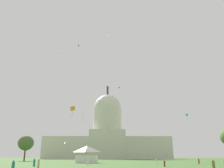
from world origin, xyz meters
TOP-DOWN VIEW (x-y plane):
  - capitol_building at (-5.74, 190.28)m, footprint 112.51×27.00m
  - event_tent at (-11.63, 59.61)m, footprint 7.84×5.48m
  - tree_west_far at (-46.24, 96.16)m, footprint 10.16×10.15m
  - person_maroon_aisle_center at (8.50, 29.24)m, footprint 0.50×0.50m
  - person_white_back_left at (-9.40, 39.08)m, footprint 0.61×0.61m
  - person_tan_near_tent at (-17.61, 23.25)m, footprint 0.42×0.42m
  - person_white_back_right at (11.11, 52.31)m, footprint 0.56×0.56m
  - person_white_back_center at (27.72, 42.38)m, footprint 0.61×0.61m
  - person_olive_front_center at (12.28, 12.77)m, footprint 0.63×0.63m
  - person_teal_lawn_far_right at (-17.29, 10.02)m, footprint 0.55×0.55m
  - person_teal_front_left at (-21.08, 31.68)m, footprint 0.65×0.65m
  - person_maroon_front_right at (24.32, 51.06)m, footprint 0.42×0.42m
  - kite_magenta_low at (-3.57, 124.89)m, footprint 0.27×0.57m
  - kite_red_low at (-38.05, 154.77)m, footprint 1.45×1.38m
  - kite_white_high at (-26.57, 67.53)m, footprint 1.13×1.42m
  - kite_turquoise_mid at (-1.07, 48.48)m, footprint 0.78×1.39m
  - kite_lime_high at (-4.33, 73.01)m, footprint 0.36×0.66m
  - kite_pink_mid at (-15.21, 72.93)m, footprint 0.44×0.98m
  - kite_orange_low at (-12.34, 28.39)m, footprint 1.23×0.35m
  - kite_violet_high at (-15.70, 55.59)m, footprint 0.31×0.89m
  - kite_gold_mid at (3.43, 149.21)m, footprint 0.73×0.72m
  - kite_black_mid at (-5.05, 145.97)m, footprint 1.31×1.40m
  - kite_cyan_mid at (30.16, 75.20)m, footprint 1.14×1.12m

SIDE VIEW (x-z plane):
  - person_maroon_aisle_center at x=8.50m, z-range -0.06..1.43m
  - person_white_back_center at x=27.72m, z-range -0.08..1.54m
  - person_maroon_front_right at x=24.32m, z-range -0.07..1.56m
  - person_white_back_right at x=11.11m, z-range -0.08..1.58m
  - person_teal_lawn_far_right at x=-17.29m, z-range -0.07..1.61m
  - person_tan_near_tent at x=-17.61m, z-range -0.07..1.62m
  - person_teal_front_left at x=-21.08m, z-range -0.08..1.65m
  - person_olive_front_center at x=12.28m, z-range -0.08..1.68m
  - person_white_back_left at x=-9.40m, z-range -0.08..1.70m
  - event_tent at x=-11.63m, z-range 0.03..5.76m
  - tree_west_far at x=-46.24m, z-range 2.47..14.90m
  - kite_red_low at x=-38.05m, z-range 11.21..11.51m
  - kite_orange_low at x=-12.34m, z-range 11.32..14.11m
  - kite_magenta_low at x=-3.57m, z-range 17.22..18.64m
  - kite_pink_mid at x=-15.21m, z-range 16.89..20.83m
  - capitol_building at x=-5.74m, z-range -14.33..53.40m
  - kite_cyan_mid at x=30.16m, z-range 18.48..20.73m
  - kite_turquoise_mid at x=-1.07m, z-range 23.44..23.64m
  - kite_black_mid at x=-5.05m, z-range 22.66..26.24m
  - kite_gold_mid at x=3.43m, z-range 23.22..26.78m
  - kite_violet_high at x=-15.70m, z-range 42.49..43.63m
  - kite_white_high at x=-26.57m, z-range 42.92..46.31m
  - kite_lime_high at x=-4.33m, z-range 57.53..58.72m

